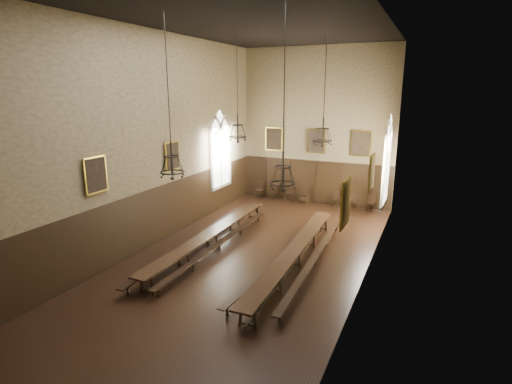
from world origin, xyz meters
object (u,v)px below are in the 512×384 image
Objects in this scene: table_right at (294,257)px; chair_3 at (304,199)px; table_left at (212,240)px; bench_left_inner at (220,246)px; chair_6 at (354,204)px; chair_0 at (259,193)px; chair_1 at (273,194)px; bench_right_outer at (315,259)px; chair_5 at (336,202)px; chair_7 at (371,206)px; bench_right_inner at (285,258)px; chandelier_back_right at (323,133)px; bench_left_outer at (196,241)px; chandelier_front_left at (172,162)px; chair_2 at (289,196)px; chandelier_front_right at (283,171)px; chandelier_back_left at (238,130)px.

table_right is 9.04m from chair_3.
table_right reaches higher than table_left.
bench_left_inner is 9.67× the size of chair_6.
chair_3 is (0.96, 8.58, -0.00)m from bench_left_inner.
chair_1 is at bearing 3.99° from chair_0.
chair_6 is at bearing 90.64° from bench_right_outer.
chair_5 is at bearing 7.91° from chair_3.
table_left is 9.95m from chair_7.
bench_right_inner is at bearing -1.11° from bench_left_inner.
chandelier_back_right is (3.47, 2.81, 4.57)m from bench_left_inner.
chandelier_front_left is at bearing -72.66° from bench_left_outer.
bench_right_outer is at bearing -60.82° from chair_3.
chair_7 is 0.21× the size of chandelier_back_right.
chair_7 reaches higher than bench_left_inner.
table_left is 0.54m from bench_left_inner.
table_right is 9.82m from chair_1.
bench_right_outer is 8.85m from chair_3.
chair_2 is at bearing -171.22° from chair_7.
chandelier_front_right is (4.08, -2.47, 3.77)m from table_left.
bench_left_inner is at bearing -87.57° from chair_3.
chair_1 is 0.98× the size of chair_2.
chandelier_back_right reaches higher than table_left.
chandelier_back_left is at bearing 140.86° from bench_right_inner.
chandelier_front_left is (0.66, -11.09, 3.89)m from chair_1.
table_right is at bearing -36.88° from chandelier_back_left.
chandelier_front_right is at bearing -88.58° from chandelier_back_right.
bench_right_outer is 9.30× the size of chair_2.
chair_0 is 9.10m from chandelier_back_right.
table_left is 2.08× the size of chandelier_back_left.
chandelier_back_left reaches higher than table_left.
chair_6 is (1.02, 8.62, 0.02)m from bench_right_inner.
chandelier_front_left reaches higher than bench_right_inner.
table_right is 8.70m from chair_5.
bench_left_outer is 4.67m from chandelier_front_left.
chandelier_back_left is at bearing 90.58° from chandelier_front_left.
chair_0 is at bearing 165.08° from chair_6.
chair_0 reaches higher than bench_right_outer.
bench_right_outer is 1.98× the size of chandelier_back_left.
chandelier_front_right reaches higher than bench_left_inner.
table_right is 1.84× the size of chandelier_front_left.
bench_right_inner is 1.71× the size of chandelier_front_left.
chair_2 is at bearing 86.74° from table_left.
chandelier_front_left is (-3.74, -2.31, 3.80)m from table_right.
chandelier_back_right is (-1.39, -5.80, 4.55)m from chair_7.
chair_6 is 0.18× the size of chandelier_front_left.
bench_right_inner is 9.20m from chair_2.
chandelier_back_right reaches higher than chair_1.
chair_0 is 1.05× the size of chair_2.
bench_right_outer is 9.66× the size of chair_7.
bench_left_outer reaches higher than bench_right_outer.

